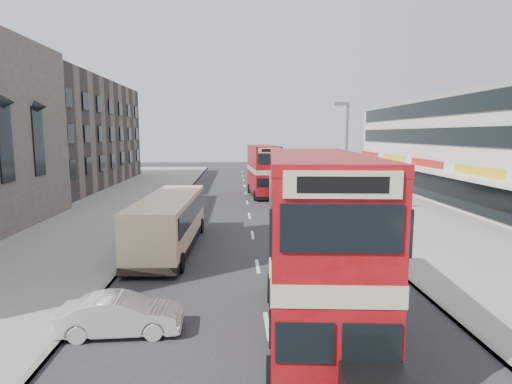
% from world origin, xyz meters
% --- Properties ---
extents(ground, '(160.00, 160.00, 0.00)m').
position_xyz_m(ground, '(0.00, 0.00, 0.00)').
color(ground, '#28282B').
rests_on(ground, ground).
extents(road_surface, '(12.00, 90.00, 0.01)m').
position_xyz_m(road_surface, '(0.00, 20.00, 0.01)').
color(road_surface, '#28282B').
rests_on(road_surface, ground).
extents(pavement_right, '(12.00, 90.00, 0.15)m').
position_xyz_m(pavement_right, '(12.00, 20.00, 0.07)').
color(pavement_right, gray).
rests_on(pavement_right, ground).
extents(pavement_left, '(12.00, 90.00, 0.15)m').
position_xyz_m(pavement_left, '(-12.00, 20.00, 0.07)').
color(pavement_left, gray).
rests_on(pavement_left, ground).
extents(kerb_left, '(0.20, 90.00, 0.16)m').
position_xyz_m(kerb_left, '(-6.10, 20.00, 0.07)').
color(kerb_left, gray).
rests_on(kerb_left, ground).
extents(kerb_right, '(0.20, 90.00, 0.16)m').
position_xyz_m(kerb_right, '(6.10, 20.00, 0.07)').
color(kerb_right, gray).
rests_on(kerb_right, ground).
extents(brick_terrace, '(14.00, 28.00, 12.00)m').
position_xyz_m(brick_terrace, '(-22.00, 38.00, 6.00)').
color(brick_terrace, '#66594C').
rests_on(brick_terrace, ground).
extents(commercial_row, '(9.90, 46.20, 9.30)m').
position_xyz_m(commercial_row, '(19.95, 22.00, 4.70)').
color(commercial_row, beige).
rests_on(commercial_row, ground).
extents(street_lamp, '(1.00, 0.20, 8.12)m').
position_xyz_m(street_lamp, '(6.52, 18.00, 4.78)').
color(street_lamp, slate).
rests_on(street_lamp, ground).
extents(bus_main, '(3.28, 9.72, 5.26)m').
position_xyz_m(bus_main, '(1.34, 1.16, 2.77)').
color(bus_main, black).
rests_on(bus_main, ground).
extents(bus_second, '(2.97, 8.66, 4.74)m').
position_xyz_m(bus_second, '(1.69, 29.84, 2.49)').
color(bus_second, black).
rests_on(bus_second, ground).
extents(coach, '(2.86, 9.87, 2.59)m').
position_xyz_m(coach, '(-4.44, 11.10, 1.53)').
color(coach, black).
rests_on(coach, ground).
extents(car_left_front, '(3.71, 1.44, 1.20)m').
position_xyz_m(car_left_front, '(-4.45, 1.69, 0.60)').
color(car_left_front, beige).
rests_on(car_left_front, ground).
extents(car_right_a, '(5.32, 2.63, 1.49)m').
position_xyz_m(car_right_a, '(4.90, 17.80, 0.74)').
color(car_right_a, '#A31D10').
rests_on(car_right_a, ground).
extents(car_right_b, '(4.44, 2.05, 1.23)m').
position_xyz_m(car_right_b, '(5.59, 19.00, 0.62)').
color(car_right_b, '#B87C12').
rests_on(car_right_b, ground).
extents(car_right_c, '(3.99, 1.96, 1.31)m').
position_xyz_m(car_right_c, '(4.59, 31.89, 0.65)').
color(car_right_c, '#598CB3').
rests_on(car_right_c, ground).
extents(pedestrian_near, '(0.72, 0.54, 1.82)m').
position_xyz_m(pedestrian_near, '(8.14, 12.94, 1.06)').
color(pedestrian_near, gray).
rests_on(pedestrian_near, pavement_right).
extents(pedestrian_far, '(0.98, 0.48, 1.61)m').
position_xyz_m(pedestrian_far, '(8.43, 30.12, 0.96)').
color(pedestrian_far, gray).
rests_on(pedestrian_far, pavement_right).
extents(cyclist, '(0.68, 1.61, 2.02)m').
position_xyz_m(cyclist, '(3.68, 17.71, 0.70)').
color(cyclist, gray).
rests_on(cyclist, ground).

